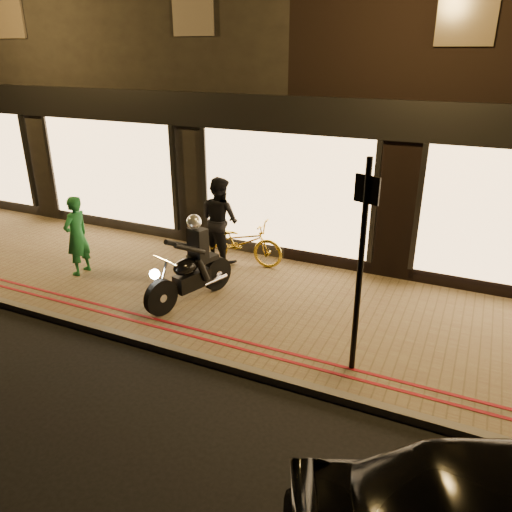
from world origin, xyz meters
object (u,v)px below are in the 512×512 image
(sign_post, at_px, (361,259))
(bicycle_gold, at_px, (241,242))
(person_green, at_px, (77,236))
(motorcycle, at_px, (191,269))

(sign_post, height_order, bicycle_gold, sign_post)
(person_green, bearing_deg, sign_post, 81.32)
(sign_post, distance_m, person_green, 5.95)
(sign_post, relative_size, person_green, 1.88)
(motorcycle, xyz_separation_m, sign_post, (3.14, -0.81, 1.06))
(person_green, bearing_deg, bicycle_gold, 123.46)
(motorcycle, distance_m, person_green, 2.68)
(motorcycle, xyz_separation_m, person_green, (-2.68, 0.08, 0.18))
(motorcycle, bearing_deg, bicycle_gold, 105.85)
(motorcycle, height_order, person_green, person_green)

